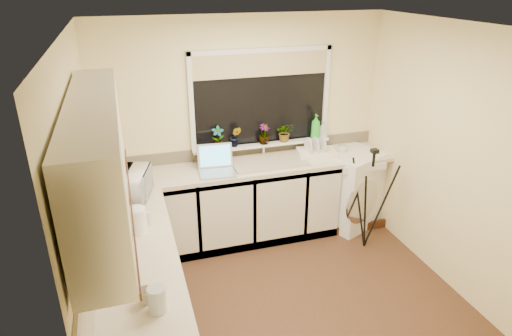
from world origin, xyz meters
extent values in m
plane|color=#543721|center=(0.00, 0.00, 0.00)|extent=(3.20, 3.20, 0.00)
plane|color=white|center=(0.00, 0.00, 2.45)|extent=(3.20, 3.20, 0.00)
plane|color=#F9E5A6|center=(0.00, 1.50, 1.23)|extent=(3.20, 0.00, 3.20)
plane|color=#F9E5A6|center=(0.00, -1.50, 1.23)|extent=(3.20, 0.00, 3.20)
plane|color=#F9E5A6|center=(-1.60, 0.00, 1.23)|extent=(0.00, 3.00, 3.00)
plane|color=#F9E5A6|center=(1.60, 0.00, 1.23)|extent=(0.00, 3.00, 3.00)
cube|color=silver|center=(-0.33, 1.20, 0.43)|extent=(2.55, 0.60, 0.86)
cube|color=silver|center=(-1.30, -0.30, 0.43)|extent=(0.54, 2.40, 0.86)
cube|color=beige|center=(0.00, 1.20, 0.88)|extent=(3.20, 0.60, 0.04)
cube|color=beige|center=(-1.30, -0.30, 0.88)|extent=(0.60, 2.40, 0.04)
cube|color=silver|center=(-1.44, -0.45, 1.80)|extent=(0.28, 1.90, 0.70)
cube|color=beige|center=(-1.59, -0.30, 1.12)|extent=(0.02, 2.40, 0.45)
cube|color=beige|center=(0.00, 1.49, 0.97)|extent=(3.20, 0.02, 0.14)
cube|color=black|center=(0.20, 1.49, 1.55)|extent=(1.50, 0.02, 1.00)
cube|color=tan|center=(0.20, 1.46, 1.92)|extent=(1.50, 0.02, 0.25)
cube|color=white|center=(0.20, 1.43, 1.04)|extent=(1.60, 0.14, 0.03)
cube|color=tan|center=(0.20, 1.20, 0.91)|extent=(0.82, 0.46, 0.03)
cylinder|color=silver|center=(0.20, 1.38, 1.02)|extent=(0.03, 0.03, 0.24)
cube|color=white|center=(1.21, 1.18, 0.46)|extent=(0.84, 0.83, 0.91)
cube|color=#A9A8B0|center=(-0.41, 1.06, 0.91)|extent=(0.39, 0.30, 0.02)
cube|color=#5AC2F6|center=(-0.39, 1.23, 1.04)|extent=(0.38, 0.12, 0.25)
cylinder|color=white|center=(-1.26, 0.15, 1.00)|extent=(0.15, 0.15, 0.20)
cube|color=white|center=(0.79, 1.23, 0.93)|extent=(0.49, 0.40, 0.06)
cylinder|color=silver|center=(-1.20, -0.83, 0.98)|extent=(0.12, 0.12, 0.17)
cylinder|color=white|center=(-1.37, -0.25, 0.95)|extent=(0.08, 0.08, 0.11)
imported|color=white|center=(-1.29, 0.78, 1.03)|extent=(0.44, 0.54, 0.26)
imported|color=#999999|center=(-0.32, 1.41, 1.18)|extent=(0.15, 0.11, 0.25)
imported|color=#999999|center=(-0.12, 1.42, 1.16)|extent=(0.15, 0.14, 0.23)
imported|color=#999999|center=(0.21, 1.41, 1.17)|extent=(0.17, 0.17, 0.23)
imported|color=#999999|center=(0.46, 1.41, 1.16)|extent=(0.22, 0.20, 0.22)
imported|color=green|center=(0.84, 1.41, 1.19)|extent=(0.12, 0.12, 0.28)
imported|color=#999999|center=(0.94, 1.42, 1.15)|extent=(0.11, 0.11, 0.19)
imported|color=silver|center=(1.12, 1.24, 0.94)|extent=(0.12, 0.12, 0.09)
imported|color=beige|center=(-1.27, -0.73, 0.95)|extent=(0.14, 0.14, 0.10)
camera|label=1|loc=(-1.27, -3.08, 2.80)|focal=31.23mm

